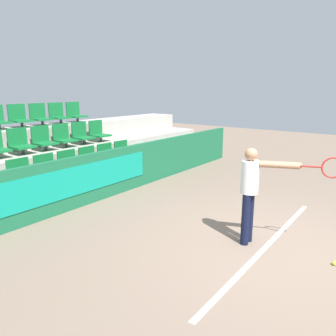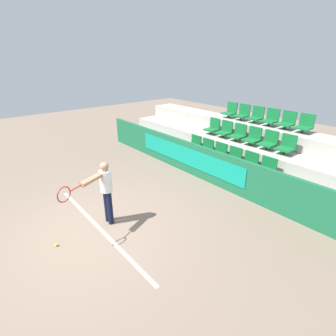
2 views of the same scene
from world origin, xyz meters
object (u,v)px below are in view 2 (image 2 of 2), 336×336
stadium_chair_11 (286,146)px  stadium_chair_12 (230,111)px  stadium_chair_7 (225,130)px  stadium_chair_16 (287,121)px  tennis_player (104,189)px  stadium_chair_15 (271,118)px  stadium_chair_6 (213,127)px  stadium_chair_10 (269,141)px  stadium_chair_8 (238,134)px  stadium_chair_3 (233,158)px  stadium_chair_14 (256,116)px  stadium_chair_13 (242,113)px  stadium_chair_2 (219,153)px  stadium_chair_9 (253,137)px  stadium_chair_4 (249,163)px  tennis_ball (56,245)px  stadium_chair_17 (305,125)px  stadium_chair_0 (194,145)px  stadium_chair_5 (266,169)px  stadium_chair_1 (206,149)px

stadium_chair_11 → stadium_chair_12: (-2.96, 0.99, 0.50)m
stadium_chair_7 → stadium_chair_16: size_ratio=1.00×
stadium_chair_7 → tennis_player: 5.43m
stadium_chair_15 → stadium_chair_6: bearing=-150.8°
stadium_chair_6 → stadium_chair_7: size_ratio=1.00×
stadium_chair_11 → stadium_chair_15: (-1.18, 0.99, 0.50)m
stadium_chair_10 → tennis_player: (-0.95, -5.36, -0.29)m
stadium_chair_8 → stadium_chair_15: 1.26m
stadium_chair_3 → stadium_chair_10: 1.26m
stadium_chair_14 → stadium_chair_13: bearing=180.0°
stadium_chair_2 → stadium_chair_7: (-0.59, 0.99, 0.50)m
stadium_chair_12 → tennis_player: size_ratio=0.38×
stadium_chair_8 → tennis_player: (0.24, -5.36, -0.29)m
stadium_chair_9 → stadium_chair_16: 1.26m
stadium_chair_4 → stadium_chair_11: (0.59, 0.99, 0.50)m
stadium_chair_7 → stadium_chair_10: size_ratio=1.00×
stadium_chair_16 → stadium_chair_15: bearing=180.0°
stadium_chair_8 → stadium_chair_16: size_ratio=1.00×
stadium_chair_11 → stadium_chair_16: size_ratio=1.00×
stadium_chair_9 → stadium_chair_10: bearing=0.0°
stadium_chair_11 → tennis_player: stadium_chair_11 is taller
stadium_chair_2 → stadium_chair_16: bearing=59.2°
stadium_chair_6 → tennis_ball: (1.47, -6.60, -1.22)m
stadium_chair_6 → stadium_chair_17: (2.96, 0.99, 0.50)m
stadium_chair_12 → stadium_chair_14: size_ratio=1.00×
stadium_chair_13 → stadium_chair_11: bearing=-22.8°
stadium_chair_0 → stadium_chair_3: same height
stadium_chair_12 → tennis_player: bearing=-77.4°
stadium_chair_3 → stadium_chair_5: 1.18m
stadium_chair_1 → stadium_chair_8: (0.59, 0.99, 0.50)m
tennis_ball → stadium_chair_15: bearing=87.7°
stadium_chair_4 → stadium_chair_14: size_ratio=1.00×
stadium_chair_5 → stadium_chair_17: (0.00, 1.99, 0.99)m
stadium_chair_4 → stadium_chair_8: bearing=140.0°
stadium_chair_5 → stadium_chair_14: (-1.78, 1.99, 0.99)m
stadium_chair_9 → stadium_chair_15: bearing=90.0°
stadium_chair_12 → stadium_chair_13: size_ratio=1.00×
stadium_chair_9 → stadium_chair_12: (-1.78, 0.99, 0.50)m
stadium_chair_4 → stadium_chair_5: same height
stadium_chair_4 → stadium_chair_5: size_ratio=1.00×
stadium_chair_7 → tennis_player: bearing=-81.2°
stadium_chair_4 → stadium_chair_11: size_ratio=1.00×
stadium_chair_5 → tennis_player: tennis_player is taller
stadium_chair_0 → tennis_player: 4.59m
stadium_chair_2 → stadium_chair_14: stadium_chair_14 is taller
stadium_chair_7 → stadium_chair_4: bearing=-29.2°
stadium_chair_15 → stadium_chair_16: (0.59, 0.00, 0.00)m
stadium_chair_7 → stadium_chair_10: same height
stadium_chair_2 → stadium_chair_12: 2.52m
stadium_chair_8 → stadium_chair_15: bearing=59.2°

